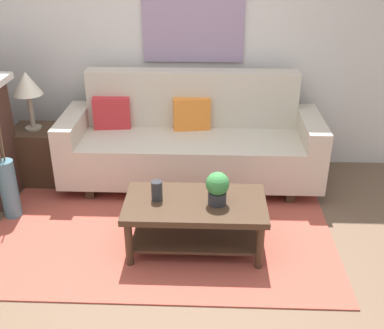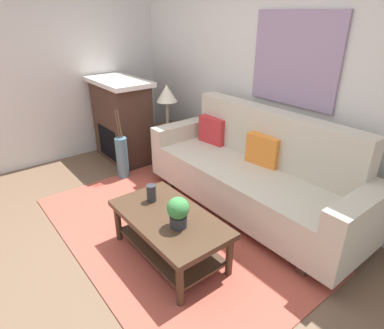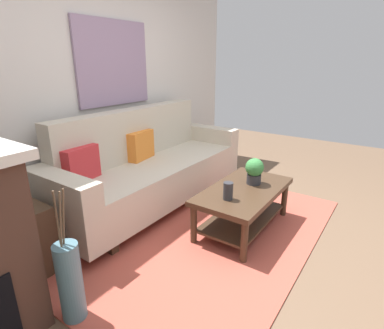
{
  "view_description": "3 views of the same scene",
  "coord_description": "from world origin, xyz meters",
  "px_view_note": "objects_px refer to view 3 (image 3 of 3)",
  "views": [
    {
      "loc": [
        0.39,
        -2.87,
        2.32
      ],
      "look_at": [
        0.25,
        0.64,
        0.58
      ],
      "focal_mm": 44.45,
      "sensor_mm": 36.0,
      "label": 1
    },
    {
      "loc": [
        2.21,
        -0.98,
        2.0
      ],
      "look_at": [
        0.0,
        0.77,
        0.66
      ],
      "focal_mm": 30.36,
      "sensor_mm": 36.0,
      "label": 2
    },
    {
      "loc": [
        -2.21,
        -0.83,
        1.6
      ],
      "look_at": [
        0.05,
        0.73,
        0.66
      ],
      "focal_mm": 28.58,
      "sensor_mm": 36.0,
      "label": 3
    }
  ],
  "objects_px": {
    "throw_pillow_crimson": "(81,164)",
    "potted_plant_tabletop": "(254,170)",
    "coffee_table": "(243,199)",
    "couch": "(150,168)",
    "tabletop_vase": "(228,191)",
    "framed_painting": "(114,63)",
    "side_table": "(16,244)",
    "floor_vase": "(70,283)",
    "throw_pillow_orange": "(141,145)"
  },
  "relations": [
    {
      "from": "coffee_table",
      "to": "side_table",
      "type": "relative_size",
      "value": 1.96
    },
    {
      "from": "side_table",
      "to": "coffee_table",
      "type": "bearing_deg",
      "value": -34.32
    },
    {
      "from": "side_table",
      "to": "framed_painting",
      "type": "xyz_separation_m",
      "value": [
        1.55,
        0.49,
        1.28
      ]
    },
    {
      "from": "potted_plant_tabletop",
      "to": "side_table",
      "type": "bearing_deg",
      "value": 147.75
    },
    {
      "from": "throw_pillow_orange",
      "to": "coffee_table",
      "type": "xyz_separation_m",
      "value": [
        0.08,
        -1.26,
        -0.37
      ]
    },
    {
      "from": "throw_pillow_orange",
      "to": "framed_painting",
      "type": "xyz_separation_m",
      "value": [
        0.0,
        0.34,
        0.88
      ]
    },
    {
      "from": "couch",
      "to": "throw_pillow_orange",
      "type": "relative_size",
      "value": 6.93
    },
    {
      "from": "floor_vase",
      "to": "tabletop_vase",
      "type": "bearing_deg",
      "value": -15.79
    },
    {
      "from": "tabletop_vase",
      "to": "framed_painting",
      "type": "relative_size",
      "value": 0.16
    },
    {
      "from": "tabletop_vase",
      "to": "potted_plant_tabletop",
      "type": "bearing_deg",
      "value": -4.79
    },
    {
      "from": "potted_plant_tabletop",
      "to": "coffee_table",
      "type": "bearing_deg",
      "value": 172.42
    },
    {
      "from": "throw_pillow_crimson",
      "to": "framed_painting",
      "type": "relative_size",
      "value": 0.36
    },
    {
      "from": "side_table",
      "to": "tabletop_vase",
      "type": "bearing_deg",
      "value": -39.45
    },
    {
      "from": "potted_plant_tabletop",
      "to": "tabletop_vase",
      "type": "bearing_deg",
      "value": 175.21
    },
    {
      "from": "couch",
      "to": "coffee_table",
      "type": "relative_size",
      "value": 2.27
    },
    {
      "from": "throw_pillow_orange",
      "to": "potted_plant_tabletop",
      "type": "bearing_deg",
      "value": -79.22
    },
    {
      "from": "potted_plant_tabletop",
      "to": "framed_painting",
      "type": "xyz_separation_m",
      "value": [
        -0.24,
        1.62,
        0.99
      ]
    },
    {
      "from": "coffee_table",
      "to": "floor_vase",
      "type": "distance_m",
      "value": 1.69
    },
    {
      "from": "throw_pillow_crimson",
      "to": "throw_pillow_orange",
      "type": "distance_m",
      "value": 0.8
    },
    {
      "from": "throw_pillow_crimson",
      "to": "side_table",
      "type": "xyz_separation_m",
      "value": [
        -0.75,
        -0.15,
        -0.4
      ]
    },
    {
      "from": "coffee_table",
      "to": "framed_painting",
      "type": "relative_size",
      "value": 1.1
    },
    {
      "from": "throw_pillow_orange",
      "to": "tabletop_vase",
      "type": "height_order",
      "value": "throw_pillow_orange"
    },
    {
      "from": "framed_painting",
      "to": "couch",
      "type": "bearing_deg",
      "value": -90.0
    },
    {
      "from": "throw_pillow_crimson",
      "to": "throw_pillow_orange",
      "type": "relative_size",
      "value": 1.0
    },
    {
      "from": "throw_pillow_orange",
      "to": "side_table",
      "type": "xyz_separation_m",
      "value": [
        -1.55,
        -0.15,
        -0.4
      ]
    },
    {
      "from": "throw_pillow_crimson",
      "to": "framed_painting",
      "type": "xyz_separation_m",
      "value": [
        0.8,
        0.34,
        0.88
      ]
    },
    {
      "from": "tabletop_vase",
      "to": "framed_painting",
      "type": "height_order",
      "value": "framed_painting"
    },
    {
      "from": "floor_vase",
      "to": "throw_pillow_crimson",
      "type": "bearing_deg",
      "value": 48.21
    },
    {
      "from": "potted_plant_tabletop",
      "to": "side_table",
      "type": "distance_m",
      "value": 2.14
    },
    {
      "from": "throw_pillow_orange",
      "to": "side_table",
      "type": "height_order",
      "value": "throw_pillow_orange"
    },
    {
      "from": "throw_pillow_orange",
      "to": "tabletop_vase",
      "type": "bearing_deg",
      "value": -100.06
    },
    {
      "from": "coffee_table",
      "to": "potted_plant_tabletop",
      "type": "relative_size",
      "value": 4.2
    },
    {
      "from": "couch",
      "to": "tabletop_vase",
      "type": "xyz_separation_m",
      "value": [
        -0.22,
        -1.12,
        0.08
      ]
    },
    {
      "from": "couch",
      "to": "side_table",
      "type": "distance_m",
      "value": 1.55
    },
    {
      "from": "throw_pillow_crimson",
      "to": "side_table",
      "type": "relative_size",
      "value": 0.64
    },
    {
      "from": "tabletop_vase",
      "to": "coffee_table",
      "type": "bearing_deg",
      "value": -3.2
    },
    {
      "from": "floor_vase",
      "to": "potted_plant_tabletop",
      "type": "bearing_deg",
      "value": -13.04
    },
    {
      "from": "floor_vase",
      "to": "coffee_table",
      "type": "bearing_deg",
      "value": -13.59
    },
    {
      "from": "floor_vase",
      "to": "side_table",
      "type": "bearing_deg",
      "value": 88.31
    },
    {
      "from": "coffee_table",
      "to": "couch",
      "type": "bearing_deg",
      "value": 93.83
    },
    {
      "from": "couch",
      "to": "floor_vase",
      "type": "relative_size",
      "value": 4.53
    },
    {
      "from": "side_table",
      "to": "floor_vase",
      "type": "bearing_deg",
      "value": -91.69
    },
    {
      "from": "tabletop_vase",
      "to": "side_table",
      "type": "distance_m",
      "value": 1.73
    },
    {
      "from": "coffee_table",
      "to": "floor_vase",
      "type": "relative_size",
      "value": 2.0
    },
    {
      "from": "throw_pillow_orange",
      "to": "side_table",
      "type": "bearing_deg",
      "value": -174.33
    },
    {
      "from": "throw_pillow_crimson",
      "to": "potted_plant_tabletop",
      "type": "height_order",
      "value": "throw_pillow_crimson"
    },
    {
      "from": "couch",
      "to": "framed_painting",
      "type": "xyz_separation_m",
      "value": [
        0.0,
        0.46,
        1.13
      ]
    },
    {
      "from": "throw_pillow_orange",
      "to": "tabletop_vase",
      "type": "xyz_separation_m",
      "value": [
        -0.22,
        -1.24,
        -0.17
      ]
    },
    {
      "from": "tabletop_vase",
      "to": "floor_vase",
      "type": "bearing_deg",
      "value": 164.21
    },
    {
      "from": "side_table",
      "to": "framed_painting",
      "type": "relative_size",
      "value": 0.56
    }
  ]
}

